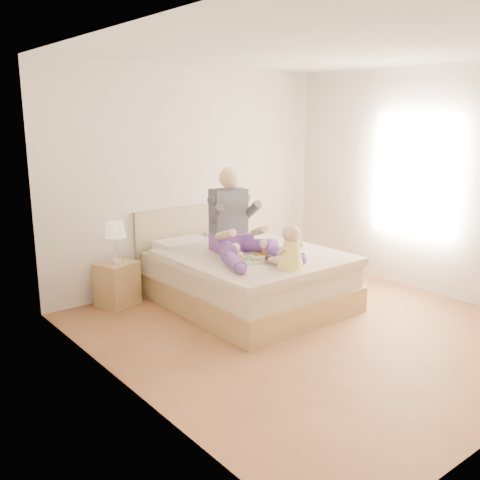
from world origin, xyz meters
TOP-DOWN VIEW (x-y plane):
  - room at (0.08, 0.01)m, footprint 4.02×4.22m
  - bed at (0.00, 1.08)m, footprint 1.70×2.18m
  - nightstand at (-1.20, 1.88)m, footprint 0.50×0.47m
  - lamp at (-1.21, 1.84)m, footprint 0.23×0.23m
  - adult at (-0.14, 1.03)m, footprint 0.85×1.25m
  - tray at (-0.22, 0.71)m, footprint 0.61×0.54m
  - baby at (-0.10, 0.21)m, footprint 0.30×0.40m

SIDE VIEW (x-z plane):
  - nightstand at x=-1.20m, z-range 0.00..0.50m
  - bed at x=0.00m, z-range -0.18..0.82m
  - tray at x=-0.22m, z-range 0.57..0.72m
  - baby at x=-0.10m, z-range 0.57..1.01m
  - lamp at x=-1.21m, z-range 0.62..1.10m
  - adult at x=-0.14m, z-range 0.41..1.39m
  - room at x=0.08m, z-range 0.15..2.87m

